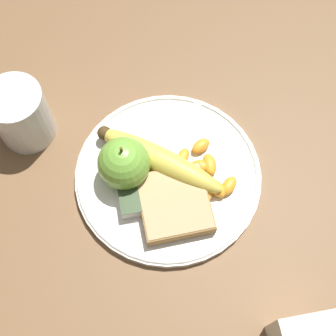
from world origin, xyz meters
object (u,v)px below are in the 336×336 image
at_px(apple, 124,163).
at_px(juice_glass, 21,116).
at_px(fork, 164,167).
at_px(plate, 168,175).
at_px(bread_slice, 174,203).
at_px(banana, 158,159).
at_px(jam_packet, 133,201).

bearing_deg(apple, juice_glass, 52.57).
distance_m(apple, fork, 0.06).
height_order(plate, bread_slice, bread_slice).
bearing_deg(banana, jam_packet, 139.59).
bearing_deg(banana, fork, -126.18).
bearing_deg(bread_slice, banana, 8.97).
bearing_deg(bread_slice, plate, -1.15).
bearing_deg(plate, apple, 80.12).
bearing_deg(bread_slice, jam_packet, 75.70).
xyz_separation_m(plate, jam_packet, (-0.04, 0.06, 0.01)).
xyz_separation_m(apple, bread_slice, (-0.06, -0.06, -0.02)).
relative_size(juice_glass, apple, 1.15).
distance_m(juice_glass, banana, 0.20).
distance_m(bread_slice, fork, 0.06).
bearing_deg(bread_slice, fork, 2.92).
height_order(fork, jam_packet, jam_packet).
relative_size(juice_glass, jam_packet, 2.17).
bearing_deg(fork, juice_glass, -81.93).
distance_m(plate, juice_glass, 0.22).
height_order(banana, bread_slice, banana).
xyz_separation_m(juice_glass, fork, (-0.10, -0.19, -0.03)).
relative_size(plate, jam_packet, 6.16).
bearing_deg(apple, bread_slice, -135.93).
distance_m(bread_slice, jam_packet, 0.06).
distance_m(plate, jam_packet, 0.07).
height_order(juice_glass, fork, juice_glass).
bearing_deg(apple, plate, -99.88).
bearing_deg(plate, jam_packet, 122.63).
distance_m(juice_glass, fork, 0.21).
xyz_separation_m(plate, fork, (0.01, 0.00, 0.01)).
height_order(apple, banana, apple).
height_order(juice_glass, apple, same).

